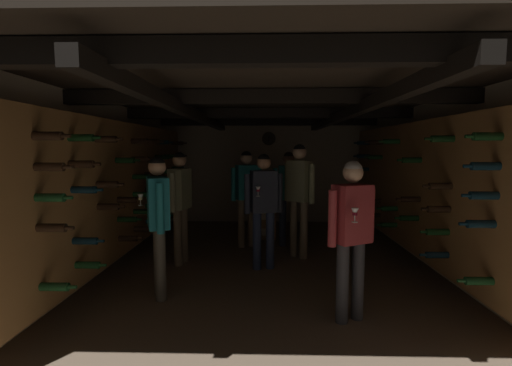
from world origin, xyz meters
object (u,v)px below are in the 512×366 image
person_guest_near_right (352,226)px  person_guest_mid_left (180,197)px  wine_crate_stack (262,214)px  person_guest_far_right (299,189)px  person_host_center (264,200)px  person_guest_far_left (247,189)px  person_guest_near_left (158,214)px  person_guest_rear_center (288,190)px  display_bottle (265,183)px

person_guest_near_right → person_guest_mid_left: (-2.07, 1.72, 0.04)m
person_guest_near_right → person_guest_mid_left: size_ratio=0.96×
wine_crate_stack → person_guest_far_right: bearing=-63.9°
person_host_center → person_guest_far_left: (-0.30, 1.15, 0.02)m
wine_crate_stack → person_host_center: bearing=-88.7°
person_guest_near_right → person_guest_mid_left: 2.69m
person_host_center → person_guest_near_left: (-1.17, -1.00, -0.01)m
person_guest_far_right → person_guest_mid_left: person_guest_far_right is taller
person_host_center → person_guest_far_right: person_guest_far_right is taller
person_guest_far_right → person_guest_rear_center: bearing=100.9°
person_host_center → person_guest_far_right: 0.79m
person_guest_near_right → person_guest_far_left: 2.89m
wine_crate_stack → person_guest_far_left: (-0.26, -0.60, 0.54)m
person_guest_far_left → person_guest_rear_center: (0.72, 0.06, -0.01)m
display_bottle → person_guest_far_left: person_guest_far_left is taller
person_host_center → person_guest_near_left: size_ratio=1.01×
person_guest_near_left → person_guest_far_left: 2.32m
person_guest_far_right → display_bottle: bearing=113.3°
person_guest_near_left → person_guest_mid_left: bearing=92.0°
display_bottle → person_guest_far_right: 1.35m
person_guest_far_left → person_host_center: bearing=-75.4°
person_guest_near_right → person_guest_rear_center: person_guest_rear_center is taller
person_guest_far_left → person_guest_mid_left: 1.31m
display_bottle → person_guest_near_right: size_ratio=0.22×
display_bottle → person_guest_far_left: size_ratio=0.21×
wine_crate_stack → person_host_center: person_host_center is taller
person_guest_near_right → person_guest_far_right: bearing=98.5°
wine_crate_stack → person_guest_far_left: person_guest_far_left is taller
person_host_center → wine_crate_stack: bearing=91.3°
person_guest_far_right → person_host_center: bearing=-133.9°
person_guest_far_right → person_guest_rear_center: (-0.12, 0.64, -0.09)m
person_guest_near_right → person_guest_rear_center: bearing=99.1°
person_guest_far_right → person_guest_rear_center: person_guest_far_right is taller
person_guest_near_left → person_guest_far_right: bearing=42.3°
person_host_center → person_guest_far_right: (0.54, 0.56, 0.10)m
person_host_center → person_guest_near_left: bearing=-139.6°
person_guest_near_left → person_guest_rear_center: (1.59, 2.20, 0.02)m
person_host_center → person_guest_near_left: person_host_center is taller
display_bottle → person_guest_near_left: (-1.18, -2.80, -0.07)m
display_bottle → person_guest_rear_center: person_guest_rear_center is taller
display_bottle → person_host_center: (-0.01, -1.80, -0.06)m
person_guest_far_right → wine_crate_stack: bearing=116.1°
person_guest_far_right → person_guest_near_left: bearing=-137.7°
display_bottle → person_host_center: bearing=-90.3°
display_bottle → person_guest_near_left: bearing=-112.9°
person_guest_far_left → person_guest_rear_center: 0.72m
person_guest_near_left → person_guest_far_right: size_ratio=0.91×
wine_crate_stack → display_bottle: size_ratio=2.57×
person_guest_near_right → person_guest_rear_center: size_ratio=0.97×
person_guest_far_left → person_guest_mid_left: size_ratio=1.01×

